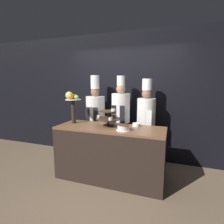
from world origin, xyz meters
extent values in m
plane|color=brown|center=(0.00, 0.00, 0.00)|extent=(14.00, 14.00, 0.00)
cube|color=black|center=(0.00, 1.37, 1.40)|extent=(10.00, 0.06, 2.80)
cube|color=black|center=(0.00, 0.35, 0.46)|extent=(1.89, 0.69, 0.92)
cube|color=brown|center=(0.00, 0.35, 0.93)|extent=(1.89, 0.69, 0.03)
cylinder|color=#3D2819|center=(-0.05, 0.39, 0.96)|extent=(0.20, 0.20, 0.02)
cylinder|color=#3D2819|center=(-0.05, 0.39, 1.09)|extent=(0.04, 0.04, 0.28)
cylinder|color=#3D2819|center=(-0.05, 0.39, 1.09)|extent=(0.44, 0.44, 0.02)
cylinder|color=#3D2819|center=(-0.05, 0.39, 1.22)|extent=(0.30, 0.30, 0.02)
cylinder|color=silver|center=(0.04, 0.25, 1.12)|extent=(0.07, 0.07, 0.04)
cylinder|color=beige|center=(0.04, 0.25, 1.11)|extent=(0.06, 0.06, 0.03)
cylinder|color=silver|center=(0.02, 0.54, 1.12)|extent=(0.07, 0.07, 0.04)
cylinder|color=gold|center=(0.02, 0.54, 1.11)|extent=(0.06, 0.06, 0.03)
cylinder|color=silver|center=(-0.22, 0.38, 1.12)|extent=(0.07, 0.07, 0.04)
cylinder|color=red|center=(-0.22, 0.38, 1.11)|extent=(0.06, 0.06, 0.03)
cylinder|color=white|center=(0.05, 0.37, 1.25)|extent=(0.07, 0.07, 0.04)
cylinder|color=#2D231E|center=(-0.76, 0.41, 1.17)|extent=(0.08, 0.08, 0.45)
cylinder|color=white|center=(-0.76, 0.41, 1.40)|extent=(0.29, 0.29, 0.01)
sphere|color=#84B742|center=(-0.69, 0.41, 1.45)|extent=(0.08, 0.08, 0.08)
sphere|color=orange|center=(-0.77, 0.48, 1.45)|extent=(0.09, 0.09, 0.09)
sphere|color=#ADC160|center=(-0.83, 0.39, 1.48)|extent=(0.14, 0.14, 0.14)
sphere|color=orange|center=(-0.78, 0.34, 1.46)|extent=(0.09, 0.09, 0.09)
cylinder|color=white|center=(0.28, 0.21, 0.96)|extent=(0.23, 0.23, 0.01)
cylinder|color=silver|center=(0.28, 0.21, 1.00)|extent=(0.19, 0.19, 0.08)
cylinder|color=#472819|center=(0.28, 0.21, 1.04)|extent=(0.18, 0.18, 0.01)
cylinder|color=white|center=(0.24, 0.41, 0.98)|extent=(0.07, 0.07, 0.05)
cylinder|color=white|center=(0.42, 0.55, 0.98)|extent=(0.14, 0.14, 0.06)
cylinder|color=#BCBCC1|center=(0.46, 0.55, 1.05)|extent=(0.05, 0.01, 0.11)
cube|color=#28282D|center=(-0.57, 0.99, 0.44)|extent=(0.30, 0.17, 0.88)
cylinder|color=silver|center=(-0.57, 0.99, 1.15)|extent=(0.41, 0.41, 0.55)
cube|color=black|center=(-0.57, 0.80, 1.04)|extent=(0.28, 0.01, 0.35)
sphere|color=#846047|center=(-0.57, 0.99, 1.52)|extent=(0.19, 0.19, 0.19)
cylinder|color=white|center=(-0.57, 0.99, 1.73)|extent=(0.19, 0.19, 0.29)
cube|color=#28282D|center=(0.00, 0.99, 0.45)|extent=(0.28, 0.16, 0.91)
cylinder|color=white|center=(0.00, 0.99, 1.20)|extent=(0.38, 0.38, 0.59)
cube|color=black|center=(0.00, 0.81, 1.09)|extent=(0.26, 0.01, 0.38)
sphere|color=#A37556|center=(0.00, 0.99, 1.59)|extent=(0.19, 0.19, 0.19)
cylinder|color=white|center=(0.00, 0.99, 1.76)|extent=(0.16, 0.16, 0.20)
cube|color=black|center=(0.53, 0.99, 0.43)|extent=(0.27, 0.15, 0.86)
cylinder|color=silver|center=(0.53, 0.99, 1.14)|extent=(0.36, 0.36, 0.55)
cube|color=white|center=(0.53, 0.82, 1.03)|extent=(0.25, 0.01, 0.35)
sphere|color=#846047|center=(0.53, 0.99, 1.51)|extent=(0.19, 0.19, 0.19)
cylinder|color=white|center=(0.53, 0.99, 1.68)|extent=(0.19, 0.19, 0.22)
camera|label=1|loc=(1.01, -2.44, 1.70)|focal=28.00mm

